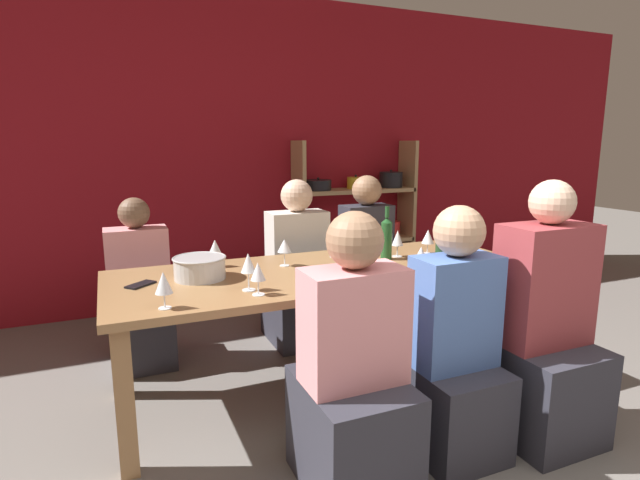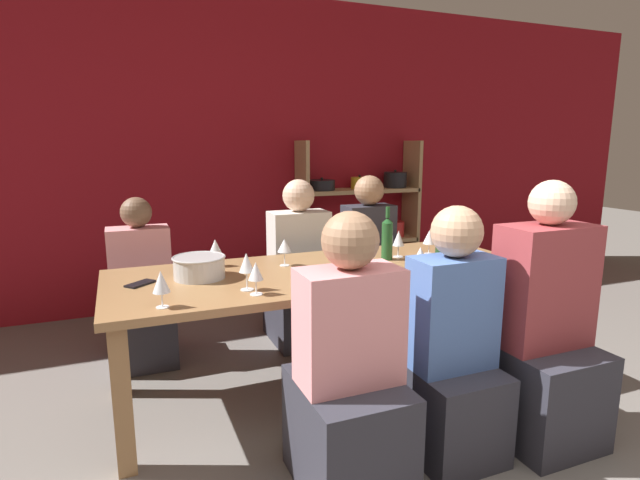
# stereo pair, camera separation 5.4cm
# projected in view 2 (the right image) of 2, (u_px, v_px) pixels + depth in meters

# --- Properties ---
(wall_back_red) EXTENTS (8.80, 0.06, 2.70)m
(wall_back_red) POSITION_uv_depth(u_px,v_px,m) (261.00, 152.00, 4.51)
(wall_back_red) COLOR maroon
(wall_back_red) RESTS_ON ground_plane
(shelf_unit) EXTENTS (1.20, 0.30, 1.46)m
(shelf_unit) POSITION_uv_depth(u_px,v_px,m) (362.00, 231.00, 4.83)
(shelf_unit) COLOR tan
(shelf_unit) RESTS_ON ground_plane
(dining_table) EXTENTS (2.39, 0.92, 0.73)m
(dining_table) POSITION_uv_depth(u_px,v_px,m) (327.00, 283.00, 2.85)
(dining_table) COLOR olive
(dining_table) RESTS_ON ground_plane
(mixing_bowl) EXTENTS (0.28, 0.28, 0.12)m
(mixing_bowl) POSITION_uv_depth(u_px,v_px,m) (199.00, 266.00, 2.63)
(mixing_bowl) COLOR #B7BABC
(mixing_bowl) RESTS_ON dining_table
(wine_bottle_green) EXTENTS (0.08, 0.08, 0.31)m
(wine_bottle_green) POSITION_uv_depth(u_px,v_px,m) (442.00, 252.00, 2.73)
(wine_bottle_green) COLOR #19381E
(wine_bottle_green) RESTS_ON dining_table
(wine_bottle_dark) EXTENTS (0.07, 0.07, 0.33)m
(wine_bottle_dark) POSITION_uv_depth(u_px,v_px,m) (387.00, 238.00, 3.04)
(wine_bottle_dark) COLOR #1E4C23
(wine_bottle_dark) RESTS_ON dining_table
(wine_glass_white_a) EXTENTS (0.06, 0.06, 0.18)m
(wine_glass_white_a) POSITION_uv_depth(u_px,v_px,m) (335.00, 237.00, 3.11)
(wine_glass_white_a) COLOR white
(wine_glass_white_a) RESTS_ON dining_table
(wine_glass_red_a) EXTENTS (0.08, 0.08, 0.16)m
(wine_glass_red_a) POSITION_uv_depth(u_px,v_px,m) (161.00, 283.00, 2.15)
(wine_glass_red_a) COLOR white
(wine_glass_red_a) RESTS_ON dining_table
(wine_glass_white_b) EXTENTS (0.07, 0.07, 0.16)m
(wine_glass_white_b) POSITION_uv_depth(u_px,v_px,m) (256.00, 272.00, 2.33)
(wine_glass_white_b) COLOR white
(wine_glass_white_b) RESTS_ON dining_table
(wine_glass_red_b) EXTENTS (0.07, 0.07, 0.16)m
(wine_glass_red_b) POSITION_uv_depth(u_px,v_px,m) (215.00, 247.00, 2.88)
(wine_glass_red_b) COLOR white
(wine_glass_red_b) RESTS_ON dining_table
(wine_glass_white_c) EXTENTS (0.07, 0.07, 0.17)m
(wine_glass_white_c) POSITION_uv_depth(u_px,v_px,m) (399.00, 239.00, 3.11)
(wine_glass_white_c) COLOR white
(wine_glass_white_c) RESTS_ON dining_table
(wine_glass_red_c) EXTENTS (0.07, 0.07, 0.17)m
(wine_glass_red_c) POSITION_uv_depth(u_px,v_px,m) (350.00, 249.00, 2.81)
(wine_glass_red_c) COLOR white
(wine_glass_red_c) RESTS_ON dining_table
(wine_glass_white_d) EXTENTS (0.08, 0.08, 0.16)m
(wine_glass_white_d) POSITION_uv_depth(u_px,v_px,m) (284.00, 246.00, 2.89)
(wine_glass_white_d) COLOR white
(wine_glass_white_d) RESTS_ON dining_table
(wine_glass_white_e) EXTENTS (0.08, 0.08, 0.16)m
(wine_glass_white_e) POSITION_uv_depth(u_px,v_px,m) (429.00, 238.00, 3.20)
(wine_glass_white_e) COLOR white
(wine_glass_white_e) RESTS_ON dining_table
(wine_glass_red_d) EXTENTS (0.07, 0.07, 0.17)m
(wine_glass_red_d) POSITION_uv_depth(u_px,v_px,m) (420.00, 255.00, 2.62)
(wine_glass_red_d) COLOR white
(wine_glass_red_d) RESTS_ON dining_table
(wine_glass_red_e) EXTENTS (0.07, 0.07, 0.19)m
(wine_glass_red_e) POSITION_uv_depth(u_px,v_px,m) (246.00, 264.00, 2.40)
(wine_glass_red_e) COLOR white
(wine_glass_red_e) RESTS_ON dining_table
(wine_glass_white_f) EXTENTS (0.07, 0.07, 0.17)m
(wine_glass_white_f) POSITION_uv_depth(u_px,v_px,m) (357.00, 253.00, 2.70)
(wine_glass_white_f) COLOR white
(wine_glass_white_f) RESTS_ON dining_table
(cell_phone) EXTENTS (0.16, 0.15, 0.01)m
(cell_phone) POSITION_uv_depth(u_px,v_px,m) (140.00, 284.00, 2.52)
(cell_phone) COLOR black
(cell_phone) RESTS_ON dining_table
(person_near_a) EXTENTS (0.38, 0.48, 1.17)m
(person_near_a) POSITION_uv_depth(u_px,v_px,m) (450.00, 363.00, 2.30)
(person_near_a) COLOR #2D2D38
(person_near_a) RESTS_ON ground_plane
(person_far_a) EXTENTS (0.42, 0.52, 1.19)m
(person_far_a) POSITION_uv_depth(u_px,v_px,m) (299.00, 283.00, 3.63)
(person_far_a) COLOR #2D2D38
(person_far_a) RESTS_ON ground_plane
(person_near_b) EXTENTS (0.41, 0.52, 1.18)m
(person_near_b) POSITION_uv_depth(u_px,v_px,m) (348.00, 390.00, 2.05)
(person_near_b) COLOR #2D2D38
(person_near_b) RESTS_ON ground_plane
(person_far_b) EXTENTS (0.38, 0.48, 1.10)m
(person_far_b) POSITION_uv_depth(u_px,v_px,m) (143.00, 303.00, 3.28)
(person_far_b) COLOR #2D2D38
(person_far_b) RESTS_ON ground_plane
(person_near_c) EXTENTS (0.45, 0.56, 1.27)m
(person_near_c) POSITION_uv_depth(u_px,v_px,m) (539.00, 347.00, 2.43)
(person_near_c) COLOR #2D2D38
(person_near_c) RESTS_ON ground_plane
(person_far_c) EXTENTS (0.37, 0.47, 1.20)m
(person_far_c) POSITION_uv_depth(u_px,v_px,m) (368.00, 274.00, 3.81)
(person_far_c) COLOR #2D2D38
(person_far_c) RESTS_ON ground_plane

